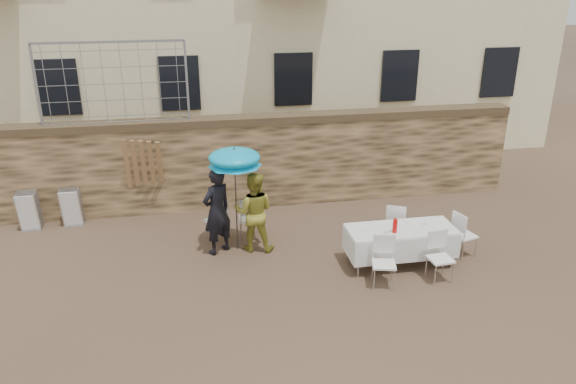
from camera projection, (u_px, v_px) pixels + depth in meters
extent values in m
plane|color=brown|center=(288.00, 319.00, 9.42)|extent=(80.00, 80.00, 0.00)
cube|color=brown|center=(251.00, 162.00, 13.58)|extent=(13.00, 0.50, 2.20)
imported|color=black|center=(217.00, 211.00, 11.30)|extent=(0.80, 0.75, 1.84)
imported|color=gold|center=(254.00, 212.00, 11.45)|extent=(0.95, 0.82, 1.69)
cylinder|color=#3F3F44|center=(236.00, 208.00, 11.46)|extent=(0.03, 0.03, 1.83)
cone|color=#089DCD|center=(234.00, 160.00, 11.08)|extent=(1.08, 1.08, 0.22)
cube|color=silver|center=(401.00, 229.00, 10.91)|extent=(2.10, 0.85, 0.05)
cylinder|color=silver|center=(359.00, 259.00, 10.58)|extent=(0.04, 0.04, 0.74)
cylinder|color=silver|center=(453.00, 251.00, 10.89)|extent=(0.04, 0.04, 0.74)
cylinder|color=silver|center=(349.00, 243.00, 11.21)|extent=(0.04, 0.04, 0.74)
cylinder|color=silver|center=(438.00, 235.00, 11.52)|extent=(0.04, 0.04, 0.74)
cylinder|color=red|center=(395.00, 226.00, 10.68)|extent=(0.09, 0.09, 0.26)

